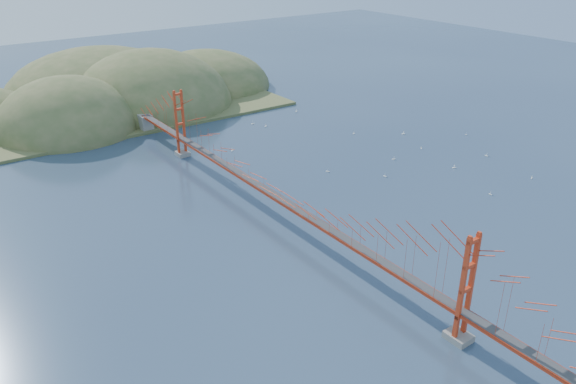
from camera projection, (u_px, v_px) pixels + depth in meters
ground at (281, 221)px, 76.35m from camera, size 320.00×320.00×0.00m
bridge at (279, 173)px, 73.51m from camera, size 2.20×94.40×12.00m
far_headlands at (117, 103)px, 127.93m from camera, size 84.00×58.00×25.00m
sailboat_16 at (394, 159)px, 96.63m from camera, size 0.60×0.60×0.63m
sailboat_5 at (486, 155)px, 98.09m from camera, size 0.54×0.64×0.74m
sailboat_0 at (385, 176)px, 89.93m from camera, size 0.58×0.58×0.66m
sailboat_2 at (454, 167)px, 93.18m from camera, size 0.66×0.66×0.71m
sailboat_1 at (328, 171)px, 91.75m from camera, size 0.64×0.64×0.67m
sailboat_17 at (403, 133)px, 108.58m from camera, size 0.66×0.65×0.74m
sailboat_11 at (466, 134)px, 108.25m from camera, size 0.52×0.52×0.55m
sailboat_9 at (421, 148)px, 101.38m from camera, size 0.53×0.53×0.55m
sailboat_14 at (490, 194)px, 83.81m from camera, size 0.45×0.55×0.64m
sailboat_7 at (253, 123)px, 114.19m from camera, size 0.66×0.64×0.74m
sailboat_13 at (532, 178)px, 89.24m from camera, size 0.54×0.51×0.60m
sailboat_8 at (354, 133)px, 108.72m from camera, size 0.51×0.44×0.58m
sailboat_12 at (266, 126)px, 112.72m from camera, size 0.63×0.59×0.70m
sailboat_3 at (232, 150)px, 100.33m from camera, size 0.66×0.66×0.71m
sailboat_extra_0 at (296, 111)px, 121.89m from camera, size 0.63×0.63×0.71m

